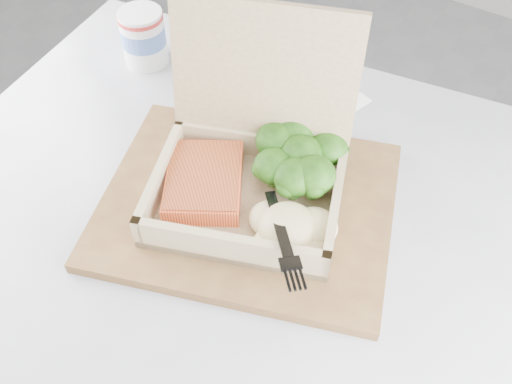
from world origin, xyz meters
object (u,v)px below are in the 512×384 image
Objects in this scene: cafe_table at (211,315)px; takeout_container at (252,158)px; serving_tray at (247,204)px; paper_cup at (143,36)px.

cafe_table is 0.26m from takeout_container.
serving_tray is 1.25× the size of takeout_container.
paper_cup is at bearing 133.57° from takeout_container.
takeout_container reaches higher than cafe_table.
cafe_table is at bearing -106.64° from serving_tray.
cafe_table is at bearing -38.99° from paper_cup.
serving_tray is 0.33m from paper_cup.
cafe_table is 0.42m from paper_cup.
paper_cup is at bearing 141.01° from cafe_table.
takeout_container is at bearing -25.08° from paper_cup.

